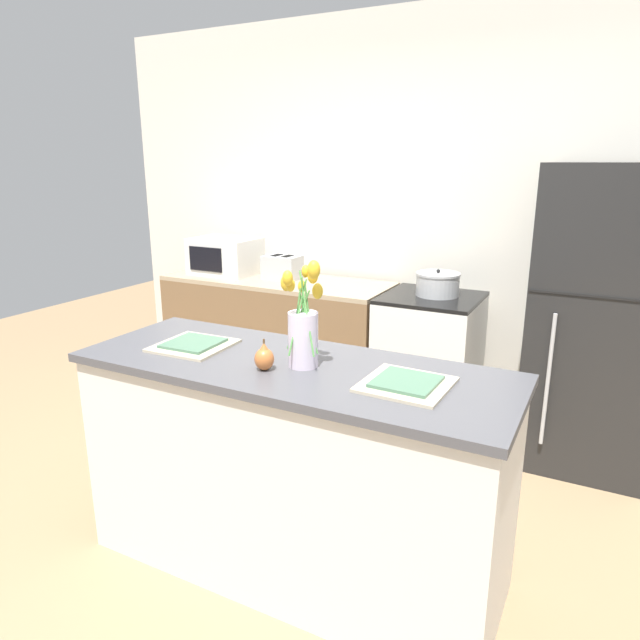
# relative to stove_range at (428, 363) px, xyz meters

# --- Properties ---
(ground_plane) EXTENTS (10.00, 10.00, 0.00)m
(ground_plane) POSITION_rel_stove_range_xyz_m (-0.10, -1.60, -0.45)
(ground_plane) COLOR #997A56
(back_wall) EXTENTS (5.20, 0.08, 2.70)m
(back_wall) POSITION_rel_stove_range_xyz_m (-0.10, 0.40, 0.90)
(back_wall) COLOR silver
(back_wall) RESTS_ON ground_plane
(kitchen_island) EXTENTS (1.80, 0.66, 0.95)m
(kitchen_island) POSITION_rel_stove_range_xyz_m (-0.10, -1.60, 0.02)
(kitchen_island) COLOR silver
(kitchen_island) RESTS_ON ground_plane
(back_counter) EXTENTS (1.68, 0.60, 0.90)m
(back_counter) POSITION_rel_stove_range_xyz_m (-1.16, 0.00, 0.00)
(back_counter) COLOR brown
(back_counter) RESTS_ON ground_plane
(stove_range) EXTENTS (0.60, 0.61, 0.90)m
(stove_range) POSITION_rel_stove_range_xyz_m (0.00, 0.00, 0.00)
(stove_range) COLOR silver
(stove_range) RESTS_ON ground_plane
(refrigerator) EXTENTS (0.68, 0.67, 1.72)m
(refrigerator) POSITION_rel_stove_range_xyz_m (0.95, 0.00, 0.41)
(refrigerator) COLOR black
(refrigerator) RESTS_ON ground_plane
(flower_vase) EXTENTS (0.19, 0.16, 0.44)m
(flower_vase) POSITION_rel_stove_range_xyz_m (-0.04, -1.60, 0.65)
(flower_vase) COLOR silver
(flower_vase) RESTS_ON kitchen_island
(pear_figurine) EXTENTS (0.08, 0.08, 0.13)m
(pear_figurine) POSITION_rel_stove_range_xyz_m (-0.16, -1.71, 0.54)
(pear_figurine) COLOR #C66B33
(pear_figurine) RESTS_ON kitchen_island
(plate_setting_left) EXTENTS (0.31, 0.31, 0.02)m
(plate_setting_left) POSITION_rel_stove_range_xyz_m (-0.59, -1.61, 0.50)
(plate_setting_left) COLOR beige
(plate_setting_left) RESTS_ON kitchen_island
(plate_setting_right) EXTENTS (0.31, 0.31, 0.02)m
(plate_setting_right) POSITION_rel_stove_range_xyz_m (0.39, -1.61, 0.50)
(plate_setting_right) COLOR beige
(plate_setting_right) RESTS_ON kitchen_island
(toaster) EXTENTS (0.28, 0.18, 0.17)m
(toaster) POSITION_rel_stove_range_xyz_m (-1.12, 0.02, 0.54)
(toaster) COLOR #B7BABC
(toaster) RESTS_ON back_counter
(cooking_pot) EXTENTS (0.28, 0.28, 0.17)m
(cooking_pot) POSITION_rel_stove_range_xyz_m (0.03, 0.03, 0.53)
(cooking_pot) COLOR #B2B5B7
(cooking_pot) RESTS_ON stove_range
(microwave) EXTENTS (0.48, 0.37, 0.27)m
(microwave) POSITION_rel_stove_range_xyz_m (-1.61, -0.00, 0.59)
(microwave) COLOR white
(microwave) RESTS_ON back_counter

